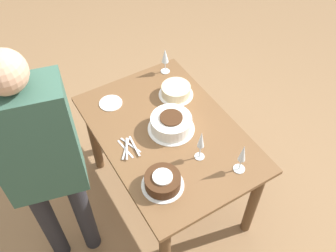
% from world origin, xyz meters
% --- Properties ---
extents(ground_plane, '(12.00, 12.00, 0.00)m').
position_xyz_m(ground_plane, '(0.00, 0.00, 0.00)').
color(ground_plane, '#8E6B47').
extents(dining_table, '(1.23, 0.84, 0.77)m').
position_xyz_m(dining_table, '(0.00, 0.00, 0.63)').
color(dining_table, brown).
rests_on(dining_table, ground_plane).
extents(cake_center_white, '(0.30, 0.30, 0.11)m').
position_xyz_m(cake_center_white, '(-0.01, 0.03, 0.82)').
color(cake_center_white, white).
rests_on(cake_center_white, dining_table).
extents(cake_front_chocolate, '(0.25, 0.25, 0.09)m').
position_xyz_m(cake_front_chocolate, '(0.33, -0.24, 0.81)').
color(cake_front_chocolate, white).
rests_on(cake_front_chocolate, dining_table).
extents(cake_back_decorated, '(0.24, 0.24, 0.08)m').
position_xyz_m(cake_back_decorated, '(-0.26, 0.22, 0.81)').
color(cake_back_decorated, white).
rests_on(cake_back_decorated, dining_table).
extents(wine_glass_near, '(0.07, 0.07, 0.22)m').
position_xyz_m(wine_glass_near, '(0.47, 0.21, 0.91)').
color(wine_glass_near, silver).
rests_on(wine_glass_near, dining_table).
extents(wine_glass_far, '(0.06, 0.06, 0.23)m').
position_xyz_m(wine_glass_far, '(0.27, 0.06, 0.92)').
color(wine_glass_far, silver).
rests_on(wine_glass_far, dining_table).
extents(wine_glass_extra, '(0.07, 0.07, 0.20)m').
position_xyz_m(wine_glass_extra, '(-0.51, 0.29, 0.91)').
color(wine_glass_extra, silver).
rests_on(wine_glass_extra, dining_table).
extents(dessert_plate_left, '(0.16, 0.16, 0.01)m').
position_xyz_m(dessert_plate_left, '(-0.42, -0.21, 0.77)').
color(dessert_plate_left, white).
rests_on(dessert_plate_left, dining_table).
extents(fork_pile, '(0.19, 0.13, 0.01)m').
position_xyz_m(fork_pile, '(-0.01, -0.28, 0.78)').
color(fork_pile, silver).
rests_on(fork_pile, dining_table).
extents(person_cutting, '(0.31, 0.44, 1.72)m').
position_xyz_m(person_cutting, '(0.04, -0.78, 1.04)').
color(person_cutting, '#232328').
rests_on(person_cutting, ground_plane).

